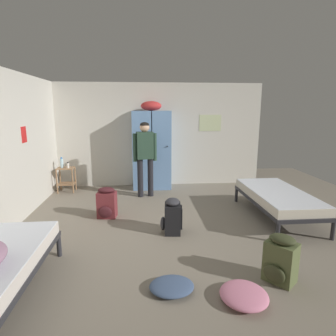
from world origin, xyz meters
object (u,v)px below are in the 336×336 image
(bed_right, at_px, (277,197))
(clothes_pile_denim, at_px, (172,286))
(person_traveler, at_px, (145,152))
(backpack_black, at_px, (172,217))
(locker_bank, at_px, (152,148))
(backpack_olive, at_px, (280,260))
(clothes_pile_pink, at_px, (244,295))
(lotion_bottle, at_px, (68,165))
(backpack_maroon, at_px, (107,203))
(shelf_unit, at_px, (66,177))
(water_bottle, at_px, (62,163))

(bed_right, relative_size, clothes_pile_denim, 3.99)
(person_traveler, distance_m, clothes_pile_denim, 3.49)
(bed_right, bearing_deg, backpack_black, -166.51)
(bed_right, height_order, backpack_black, backpack_black)
(backpack_black, height_order, clothes_pile_denim, backpack_black)
(locker_bank, relative_size, backpack_olive, 3.76)
(backpack_black, distance_m, backpack_olive, 1.74)
(backpack_olive, bearing_deg, person_traveler, 113.87)
(locker_bank, xyz_separation_m, backpack_olive, (1.29, -3.97, -0.71))
(clothes_pile_pink, bearing_deg, lotion_bottle, 123.78)
(backpack_maroon, bearing_deg, locker_bank, 65.37)
(bed_right, xyz_separation_m, person_traveler, (-2.30, 1.46, 0.60))
(shelf_unit, xyz_separation_m, clothes_pile_pink, (2.77, -4.08, -0.28))
(person_traveler, relative_size, backpack_black, 2.95)
(bed_right, relative_size, backpack_black, 3.45)
(locker_bank, xyz_separation_m, person_traveler, (-0.16, -0.68, 0.01))
(person_traveler, bearing_deg, water_bottle, 164.69)
(person_traveler, height_order, clothes_pile_pink, person_traveler)
(clothes_pile_pink, relative_size, clothes_pile_denim, 1.06)
(person_traveler, relative_size, lotion_bottle, 11.48)
(locker_bank, relative_size, lotion_bottle, 14.66)
(person_traveler, relative_size, backpack_olive, 2.95)
(shelf_unit, bearing_deg, clothes_pile_denim, -61.83)
(person_traveler, bearing_deg, clothes_pile_denim, -85.88)
(backpack_olive, bearing_deg, backpack_black, 127.81)
(backpack_olive, bearing_deg, locker_bank, 108.03)
(bed_right, bearing_deg, backpack_maroon, 174.88)
(backpack_black, height_order, backpack_olive, same)
(person_traveler, height_order, clothes_pile_denim, person_traveler)
(water_bottle, height_order, lotion_bottle, water_bottle)
(lotion_bottle, bearing_deg, backpack_black, -47.96)
(locker_bank, distance_m, bed_right, 3.08)
(backpack_maroon, bearing_deg, backpack_olive, -44.32)
(locker_bank, distance_m, clothes_pile_pink, 4.42)
(bed_right, relative_size, lotion_bottle, 13.45)
(locker_bank, xyz_separation_m, lotion_bottle, (-1.92, -0.22, -0.34))
(locker_bank, distance_m, clothes_pile_denim, 4.14)
(person_traveler, xyz_separation_m, backpack_black, (0.39, -1.91, -0.72))
(bed_right, distance_m, backpack_olive, 2.02)
(backpack_maroon, xyz_separation_m, clothes_pile_denim, (0.94, -2.16, -0.21))
(clothes_pile_denim, bearing_deg, locker_bank, 91.11)
(person_traveler, distance_m, water_bottle, 1.99)
(shelf_unit, bearing_deg, clothes_pile_pink, -55.80)
(backpack_black, bearing_deg, person_traveler, 101.49)
(backpack_olive, bearing_deg, water_bottle, 131.40)
(locker_bank, height_order, clothes_pile_pink, locker_bank)
(shelf_unit, relative_size, water_bottle, 2.33)
(water_bottle, height_order, clothes_pile_pink, water_bottle)
(person_traveler, relative_size, clothes_pile_denim, 3.41)
(person_traveler, xyz_separation_m, lotion_bottle, (-1.75, 0.46, -0.35))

